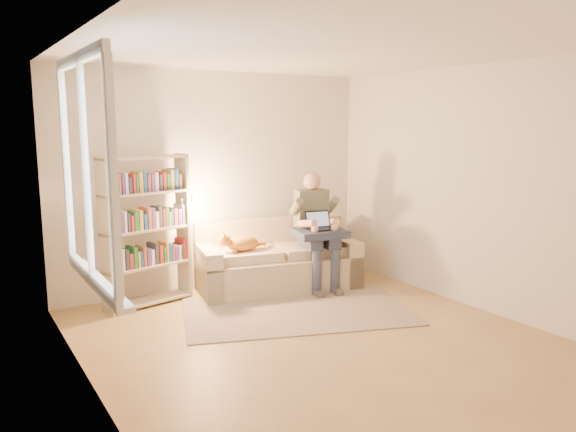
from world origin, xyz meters
TOP-DOWN VIEW (x-y plane):
  - floor at (0.00, 0.00)m, footprint 4.50×4.50m
  - ceiling at (0.00, 0.00)m, footprint 4.00×4.50m
  - wall_left at (-2.00, 0.00)m, footprint 0.02×4.50m
  - wall_right at (2.00, 0.00)m, footprint 0.02×4.50m
  - wall_back at (0.00, 2.25)m, footprint 4.00×0.02m
  - wall_front at (0.00, -2.25)m, footprint 4.00×0.02m
  - window at (-1.95, 0.20)m, footprint 0.12×1.52m
  - sofa at (0.54, 1.74)m, footprint 2.04×1.23m
  - person at (0.95, 1.50)m, footprint 0.50×0.68m
  - cat at (0.06, 1.72)m, footprint 0.61×0.29m
  - blanket at (0.91, 1.37)m, footprint 0.67×0.59m
  - laptop at (0.91, 1.38)m, footprint 0.35×0.32m
  - bookshelf at (-1.01, 1.90)m, footprint 1.13×0.45m
  - rug at (0.26, 0.84)m, footprint 2.71×2.12m

SIDE VIEW (x-z plane):
  - floor at x=0.00m, z-range 0.00..0.00m
  - rug at x=0.26m, z-range 0.00..0.01m
  - sofa at x=0.54m, z-range -0.11..0.70m
  - cat at x=0.06m, z-range 0.50..0.72m
  - blanket at x=0.91m, z-range 0.66..0.74m
  - person at x=0.95m, z-range 0.08..1.48m
  - laptop at x=0.91m, z-range 0.67..0.93m
  - bookshelf at x=-1.01m, z-range 0.09..1.74m
  - wall_left at x=-2.00m, z-range 0.00..2.60m
  - wall_right at x=2.00m, z-range 0.00..2.60m
  - wall_back at x=0.00m, z-range 0.00..2.60m
  - wall_front at x=0.00m, z-range 0.00..2.60m
  - window at x=-1.95m, z-range 0.53..2.22m
  - ceiling at x=0.00m, z-range 2.59..2.61m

